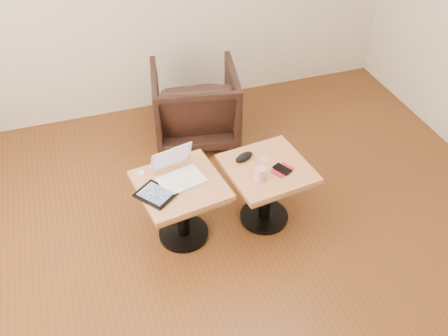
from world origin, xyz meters
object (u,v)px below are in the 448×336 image
object	(u,v)px
side_table_left	(181,197)
striped_cup	(260,174)
laptop	(178,173)
side_table_right	(267,180)
armchair	(195,104)

from	to	relation	value
side_table_left	striped_cup	distance (m)	0.56
side_table_left	laptop	distance (m)	0.18
side_table_right	striped_cup	xyz separation A→B (m)	(-0.10, -0.10, 0.17)
laptop	striped_cup	size ratio (longest dim) A/B	3.69
striped_cup	armchair	world-z (taller)	armchair
side_table_right	striped_cup	distance (m)	0.22
side_table_left	striped_cup	bearing A→B (deg)	-22.41
laptop	armchair	xyz separation A→B (m)	(0.42, 1.08, -0.21)
laptop	side_table_left	bearing A→B (deg)	-108.53
side_table_left	armchair	xyz separation A→B (m)	(0.42, 1.14, -0.04)
side_table_right	striped_cup	world-z (taller)	striped_cup
side_table_left	side_table_right	size ratio (longest dim) A/B	1.02
laptop	armchair	bearing A→B (deg)	55.26
laptop	armchair	size ratio (longest dim) A/B	0.48
side_table_right	striped_cup	bearing A→B (deg)	-140.11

